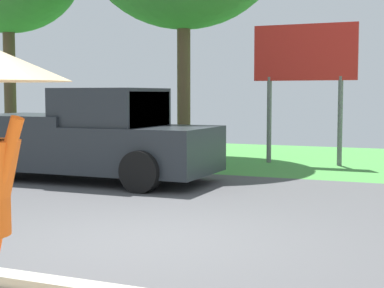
{
  "coord_description": "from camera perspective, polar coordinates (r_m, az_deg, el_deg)",
  "views": [
    {
      "loc": [
        3.37,
        -6.44,
        1.77
      ],
      "look_at": [
        0.21,
        1.0,
        1.1
      ],
      "focal_mm": 57.0,
      "sensor_mm": 36.0,
      "label": 1
    }
  ],
  "objects": [
    {
      "name": "roadside_billboard",
      "position": [
        15.59,
        10.5,
        7.51
      ],
      "size": [
        2.6,
        0.12,
        3.5
      ],
      "color": "slate",
      "rests_on": "ground_plane"
    },
    {
      "name": "ground_plane",
      "position": [
        10.13,
        3.25,
        -5.61
      ],
      "size": [
        40.0,
        22.0,
        0.2
      ],
      "color": "#4C4C4F"
    },
    {
      "name": "pickup_truck",
      "position": [
        12.59,
        -9.44,
        0.56
      ],
      "size": [
        5.2,
        2.28,
        1.88
      ],
      "rotation": [
        0.0,
        0.0,
        0.09
      ],
      "color": "#23282D",
      "rests_on": "ground_plane"
    }
  ]
}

